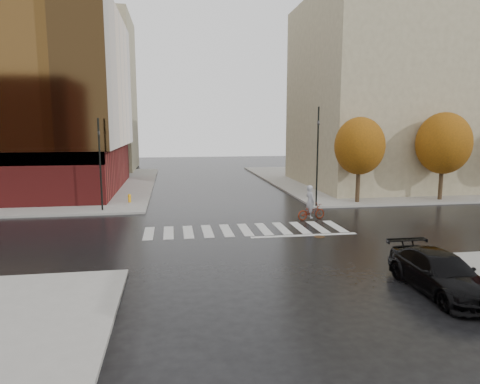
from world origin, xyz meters
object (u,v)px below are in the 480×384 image
at_px(fire_hydrant, 129,198).
at_px(traffic_light_nw, 100,160).
at_px(sedan, 440,273).
at_px(traffic_light_ne, 318,150).
at_px(cyclist, 311,208).

bearing_deg(fire_hydrant, traffic_light_nw, -118.90).
bearing_deg(traffic_light_nw, fire_hydrant, 144.68).
relative_size(sedan, traffic_light_ne, 0.69).
relative_size(traffic_light_ne, fire_hydrant, 11.08).
bearing_deg(cyclist, fire_hydrant, 42.45).
bearing_deg(fire_hydrant, traffic_light_ne, -15.10).
relative_size(traffic_light_nw, fire_hydrant, 9.81).
relative_size(cyclist, traffic_light_ne, 0.31).
bearing_deg(traffic_light_nw, cyclist, 64.81).
height_order(sedan, traffic_light_nw, traffic_light_nw).
xyz_separation_m(traffic_light_nw, fire_hydrant, (1.59, 2.88, -3.17)).
height_order(traffic_light_ne, fire_hydrant, traffic_light_ne).
height_order(sedan, fire_hydrant, sedan).
xyz_separation_m(sedan, cyclist, (-0.78, 12.36, 0.05)).
relative_size(sedan, traffic_light_nw, 0.78).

